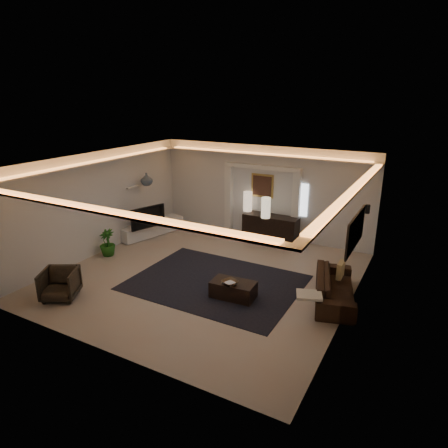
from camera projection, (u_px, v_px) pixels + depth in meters
The scene contains 33 objects.
floor at pixel (206, 276), 10.08m from camera, with size 7.00×7.00×0.00m, color gray.
ceiling at pixel (204, 162), 9.17m from camera, with size 7.00×7.00×0.00m, color white.
wall_back at pixel (263, 192), 12.54m from camera, with size 7.00×7.00×0.00m, color silver.
wall_front at pixel (97, 278), 6.71m from camera, with size 7.00×7.00×0.00m, color silver.
wall_left at pixel (99, 203), 11.22m from camera, with size 7.00×7.00×0.00m, color silver.
wall_right at pixel (353, 247), 8.03m from camera, with size 7.00×7.00×0.00m, color silver.
cove_soffit at pixel (204, 174), 9.25m from camera, with size 7.00×7.00×0.04m, color silver.
daylight_slit at pixel (303, 200), 11.94m from camera, with size 0.25×0.03×1.00m, color white.
area_rug at pixel (215, 282), 9.73m from camera, with size 4.00×3.00×0.01m, color black.
pilaster_left at pixel (229, 199), 13.09m from camera, with size 0.22×0.20×2.20m, color silver.
pilaster_right at pixel (296, 208), 12.04m from camera, with size 0.22×0.20×2.20m, color silver.
alcove_header at pixel (262, 167), 12.20m from camera, with size 2.52×0.20×0.12m, color silver.
painting_frame at pixel (262, 186), 12.45m from camera, with size 0.74×0.04×0.74m, color tan.
painting_canvas at pixel (262, 186), 12.43m from camera, with size 0.62×0.02×0.62m, color #4C2D1E.
art_panel_frame at pixel (356, 231), 8.21m from camera, with size 0.04×1.64×0.74m, color black.
art_panel_gold at pixel (354, 231), 8.22m from camera, with size 0.02×1.50×0.62m, color tan.
wall_sconce at pixel (367, 209), 9.84m from camera, with size 0.12×0.12×0.22m, color black.
wall_niche at pixel (133, 187), 12.29m from camera, with size 0.10×0.55×0.04m, color silver.
console at pixel (270, 229), 12.34m from camera, with size 1.72×0.54×0.86m, color black.
lamp_left at pixel (248, 203), 12.62m from camera, with size 0.28×0.28×0.62m, color beige.
lamp_right at pixel (266, 209), 11.93m from camera, with size 0.28×0.28×0.63m, color beige.
media_ledge at pixel (152, 228), 12.95m from camera, with size 0.56×2.23×0.42m, color silver.
tv at pixel (146, 216), 12.32m from camera, with size 0.15×1.18×0.68m, color black.
figurine at pixel (159, 213), 13.11m from camera, with size 0.15×0.15×0.40m, color #4A3827.
ginger_jar at pixel (147, 179), 12.34m from camera, with size 0.37×0.37×0.39m, color slate.
plant at pixel (107, 243), 11.25m from camera, with size 0.43×0.43×0.77m, color #1D5414.
sofa at pixel (335, 287), 8.85m from camera, with size 0.82×2.09×0.61m, color #503A22.
throw_blanket at pixel (309, 295), 8.00m from camera, with size 0.50×0.41×0.05m, color silver.
throw_pillow at pixel (341, 270), 9.13m from camera, with size 0.11×0.38×0.38m, color tan.
coffee_table at pixel (233, 289), 8.96m from camera, with size 0.99×0.54×0.37m, color black.
bowl at pixel (230, 282), 8.79m from camera, with size 0.34×0.34×0.08m, color #433423.
magazine at pixel (229, 282), 8.83m from camera, with size 0.27×0.20×0.03m, color silver.
armchair at pixel (60, 284), 8.90m from camera, with size 0.74×0.76×0.69m, color black.
Camera 1 is at (4.80, -7.80, 4.42)m, focal length 31.88 mm.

